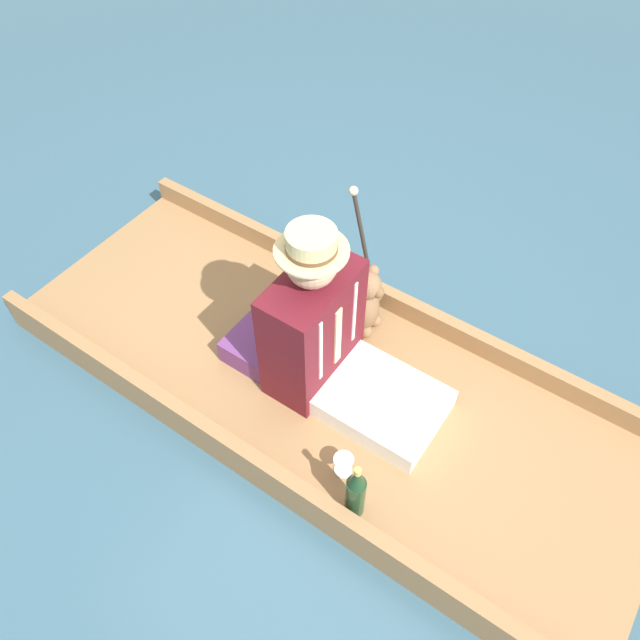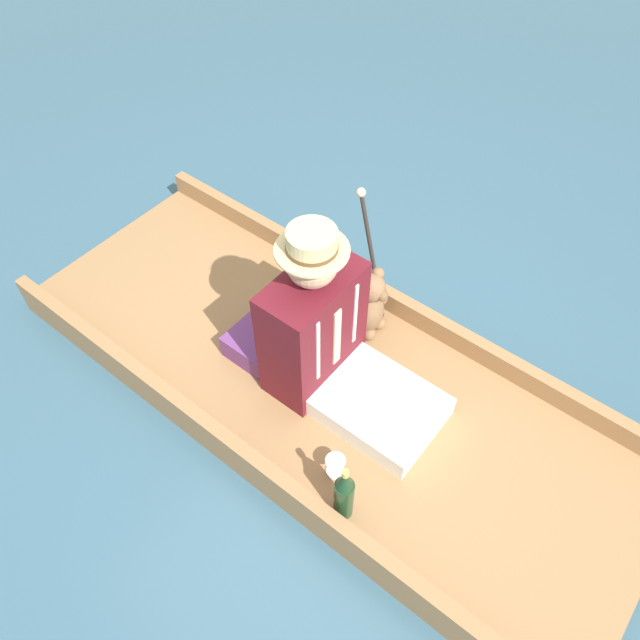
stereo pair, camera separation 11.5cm
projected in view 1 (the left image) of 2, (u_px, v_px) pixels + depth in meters
The scene contains 8 objects.
ground_plane at pixel (322, 388), 3.04m from camera, with size 16.00×16.00×0.00m, color #385B70.
punt_boat at pixel (322, 380), 2.99m from camera, with size 1.17×3.10×0.22m.
seat_cushion at pixel (265, 339), 3.02m from camera, with size 0.38×0.27×0.13m.
seated_person at pixel (328, 338), 2.71m from camera, with size 0.47×0.79×0.88m.
teddy_bear at pixel (366, 303), 3.01m from camera, with size 0.27×0.16×0.39m.
wine_glass at pixel (343, 463), 2.59m from camera, with size 0.09×0.09×0.10m.
walking_cane at pixel (363, 242), 2.92m from camera, with size 0.04×0.21×0.73m.
champagne_bottle at pixel (356, 492), 2.41m from camera, with size 0.08×0.08×0.35m.
Camera 1 is at (1.39, 0.95, 2.55)m, focal length 35.00 mm.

